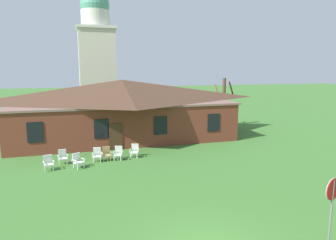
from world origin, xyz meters
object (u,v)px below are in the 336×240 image
(stop_sign, at_px, (332,199))
(lawn_chair_middle, at_px, (97,154))
(lawn_chair_near_door, at_px, (63,156))
(lawn_chair_far_side, at_px, (118,153))
(lawn_chair_left_end, at_px, (78,160))
(lawn_chair_right_end, at_px, (106,153))
(lawn_chair_by_porch, at_px, (48,162))
(lawn_chair_under_eave, at_px, (135,150))

(stop_sign, bearing_deg, lawn_chair_middle, 118.28)
(lawn_chair_near_door, xyz_separation_m, lawn_chair_far_side, (3.70, -0.15, 0.00))
(lawn_chair_left_end, xyz_separation_m, lawn_chair_right_end, (1.94, 1.14, 0.00))
(lawn_chair_by_porch, relative_size, lawn_chair_near_door, 1.00)
(lawn_chair_near_door, bearing_deg, lawn_chair_by_porch, -125.59)
(lawn_chair_left_end, bearing_deg, lawn_chair_by_porch, 177.00)
(lawn_chair_left_end, distance_m, lawn_chair_far_side, 2.95)
(stop_sign, relative_size, lawn_chair_middle, 2.77)
(stop_sign, xyz_separation_m, lawn_chair_left_end, (-8.31, 11.97, -1.39))
(stop_sign, relative_size, lawn_chair_left_end, 2.77)
(lawn_chair_near_door, bearing_deg, lawn_chair_under_eave, 1.80)
(stop_sign, bearing_deg, lawn_chair_left_end, 124.78)
(lawn_chair_by_porch, bearing_deg, lawn_chair_near_door, 54.41)
(lawn_chair_right_end, xyz_separation_m, lawn_chair_under_eave, (2.02, 0.24, 0.00))
(lawn_chair_middle, bearing_deg, lawn_chair_near_door, 176.48)
(lawn_chair_right_end, bearing_deg, lawn_chair_middle, -175.68)
(lawn_chair_left_end, bearing_deg, stop_sign, -55.22)
(lawn_chair_near_door, xyz_separation_m, lawn_chair_under_eave, (4.92, 0.15, 0.00))
(stop_sign, height_order, lawn_chair_middle, stop_sign)
(lawn_chair_by_porch, xyz_separation_m, lawn_chair_under_eave, (5.73, 1.29, 0.00))
(lawn_chair_by_porch, bearing_deg, lawn_chair_left_end, -3.00)
(lawn_chair_right_end, relative_size, lawn_chair_far_side, 1.00)
(lawn_chair_by_porch, distance_m, lawn_chair_under_eave, 5.87)
(lawn_chair_near_door, distance_m, lawn_chair_under_eave, 4.92)
(lawn_chair_right_end, relative_size, lawn_chair_under_eave, 1.00)
(stop_sign, bearing_deg, lawn_chair_near_door, 125.09)
(lawn_chair_middle, distance_m, lawn_chair_right_end, 0.65)
(stop_sign, height_order, lawn_chair_near_door, stop_sign)
(lawn_chair_far_side, bearing_deg, lawn_chair_by_porch, -167.73)
(lawn_chair_by_porch, relative_size, lawn_chair_left_end, 1.00)
(lawn_chair_near_door, height_order, lawn_chair_middle, same)
(lawn_chair_by_porch, relative_size, lawn_chair_far_side, 1.00)
(lawn_chair_left_end, bearing_deg, lawn_chair_middle, 40.09)
(stop_sign, relative_size, lawn_chair_under_eave, 2.77)
(lawn_chair_near_door, relative_size, lawn_chair_middle, 1.00)
(lawn_chair_near_door, height_order, lawn_chair_far_side, same)
(lawn_chair_under_eave, bearing_deg, lawn_chair_right_end, -173.14)
(lawn_chair_middle, bearing_deg, lawn_chair_by_porch, -161.99)
(lawn_chair_right_end, bearing_deg, lawn_chair_under_eave, 6.86)
(lawn_chair_middle, xyz_separation_m, lawn_chair_under_eave, (2.67, 0.29, 0.00))
(lawn_chair_by_porch, distance_m, lawn_chair_right_end, 3.85)
(lawn_chair_far_side, bearing_deg, lawn_chair_near_door, 177.67)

